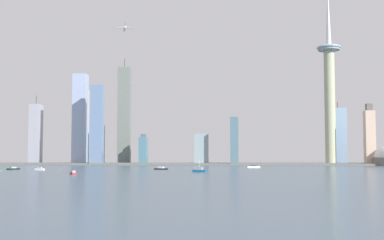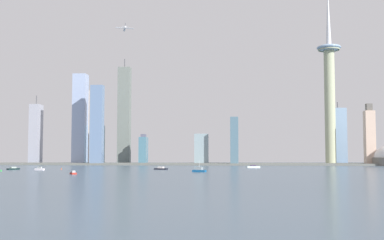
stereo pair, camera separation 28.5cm
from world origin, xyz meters
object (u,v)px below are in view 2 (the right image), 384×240
Objects in this scene: skyscraper_7 at (97,125)px; skyscraper_8 at (83,127)px; skyscraper_2 at (124,115)px; boat_5 at (73,173)px; observation_tower at (329,84)px; skyscraper_5 at (201,149)px; skyscraper_4 at (338,136)px; boat_6 at (40,169)px; skyscraper_10 at (36,134)px; channel_buoy_1 at (61,169)px; boat_0 at (253,167)px; boat_1 at (199,170)px; skyscraper_1 at (143,150)px; skyscraper_6 at (234,141)px; skyscraper_3 at (80,119)px; boat_2 at (13,169)px; channel_buoy_0 at (1,170)px; skyscraper_9 at (100,144)px; boat_3 at (161,168)px; skyscraper_0 at (370,137)px; airplane at (125,29)px.

skyscraper_7 is 109.08m from skyscraper_8.
skyscraper_2 reaches higher than boat_5.
skyscraper_5 is (-214.48, -4.38, -108.22)m from observation_tower.
boat_6 is at bearing -141.32° from skyscraper_4.
channel_buoy_1 is at bearing -63.53° from skyscraper_10.
boat_0 is 1.17× the size of boat_1.
skyscraper_1 is at bearing 125.75° from boat_0.
skyscraper_10 is at bearing 171.54° from skyscraper_2.
skyscraper_1 reaches higher than boat_6.
observation_tower reaches higher than boat_0.
skyscraper_6 is at bearing -159.23° from skyscraper_4.
skyscraper_5 is (211.88, -10.92, -52.56)m from skyscraper_3.
observation_tower reaches higher than skyscraper_7.
skyscraper_3 reaches higher than boat_2.
channel_buoy_0 is at bearing -87.10° from skyscraper_3.
skyscraper_3 is 283.99m from channel_buoy_1.
skyscraper_5 is at bearing 149.33° from skyscraper_6.
boat_3 is at bearing -63.43° from skyscraper_9.
skyscraper_0 is 428.07m from airplane.
skyscraper_8 is 9.08× the size of boat_2.
skyscraper_9 reaches higher than boat_6.
skyscraper_6 is 34.32× the size of channel_buoy_0.
skyscraper_10 is at bearing 173.17° from observation_tower.
boat_6 is (-435.65, -257.59, -43.93)m from skyscraper_0.
airplane is at bearing -78.50° from skyscraper_2.
skyscraper_0 is 6.62× the size of boat_1.
skyscraper_9 is at bearing 162.31° from skyscraper_2.
channel_buoy_0 is (16.69, -329.84, -77.20)m from skyscraper_3.
channel_buoy_1 is at bearing -83.27° from skyscraper_9.
boat_6 is at bearing -94.57° from skyscraper_2.
skyscraper_1 is 268.97m from boat_3.
boat_6 is (-221.22, -252.85, -37.02)m from skyscraper_6.
boat_2 is at bearing -152.99° from skyscraper_0.
skyscraper_3 is 2.24× the size of skyscraper_9.
skyscraper_2 reaches higher than skyscraper_3.
boat_3 is at bearing -147.94° from boat_6.
airplane is (-197.82, 125.24, 218.21)m from boat_0.
boat_1 is (13.58, -319.19, -24.03)m from skyscraper_5.
channel_buoy_1 is at bearing -120.74° from skyscraper_5.
skyscraper_5 reaches higher than channel_buoy_0.
boat_6 reaches higher than boat_2.
skyscraper_9 is at bearing 14.95° from airplane.
skyscraper_9 is 4.73× the size of boat_1.
channel_buoy_0 is at bearing -106.13° from skyscraper_1.
skyscraper_1 is 0.38× the size of skyscraper_8.
skyscraper_3 reaches higher than skyscraper_7.
skyscraper_10 is 59.65× the size of channel_buoy_1.
skyscraper_7 is 349.93m from boat_1.
skyscraper_7 is 7.92× the size of boat_3.
channel_buoy_0 is at bearing -85.78° from skyscraper_8.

